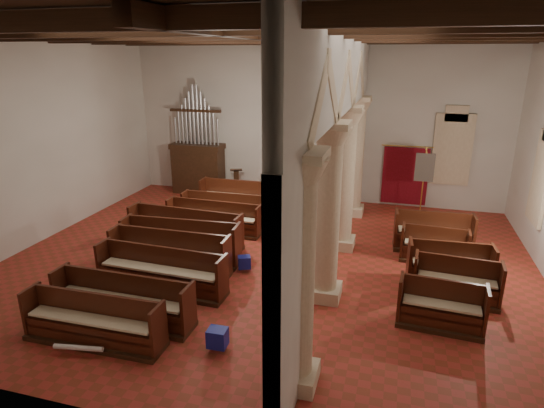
{
  "coord_description": "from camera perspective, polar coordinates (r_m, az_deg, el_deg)",
  "views": [
    {
      "loc": [
        3.16,
        -10.82,
        5.38
      ],
      "look_at": [
        -0.02,
        0.5,
        1.49
      ],
      "focal_mm": 30.0,
      "sensor_mm": 36.0,
      "label": 1
    }
  ],
  "objects": [
    {
      "name": "tube_heater_a",
      "position": [
        9.61,
        -23.13,
        -16.25
      ],
      "size": [
        0.97,
        0.25,
        0.1
      ],
      "primitive_type": "cylinder",
      "rotation": [
        0.0,
        1.57,
        0.16
      ],
      "color": "silver",
      "rests_on": "floor"
    },
    {
      "name": "hymnal_box_c",
      "position": [
        11.86,
        -3.5,
        -7.29
      ],
      "size": [
        0.4,
        0.37,
        0.32
      ],
      "primitive_type": "cube",
      "rotation": [
        0.0,
        0.0,
        0.42
      ],
      "color": "#153596",
      "rests_on": "floor"
    },
    {
      "name": "nave_pew_0",
      "position": [
        9.77,
        -21.41,
        -14.25
      ],
      "size": [
        2.86,
        0.7,
        1.0
      ],
      "rotation": [
        0.0,
        0.0,
        0.01
      ],
      "color": "#3A2012",
      "rests_on": "floor"
    },
    {
      "name": "nave_pew_7",
      "position": [
        15.14,
        -5.72,
        -1.26
      ],
      "size": [
        3.02,
        0.76,
        1.01
      ],
      "rotation": [
        0.0,
        0.0,
        0.03
      ],
      "color": "#3A2012",
      "rests_on": "floor"
    },
    {
      "name": "aisle_pew_2",
      "position": [
        11.94,
        21.33,
        -7.87
      ],
      "size": [
        2.0,
        0.84,
        1.08
      ],
      "rotation": [
        0.0,
        0.0,
        0.06
      ],
      "color": "#3A2012",
      "rests_on": "floor"
    },
    {
      "name": "window_back",
      "position": [
        17.2,
        21.66,
        6.37
      ],
      "size": [
        1.0,
        0.03,
        2.2
      ],
      "primitive_type": "cube",
      "color": "#35775E",
      "rests_on": "wall_back"
    },
    {
      "name": "nave_pew_5",
      "position": [
        13.55,
        -10.82,
        -3.76
      ],
      "size": [
        3.48,
        0.9,
        1.11
      ],
      "rotation": [
        0.0,
        0.0,
        -0.05
      ],
      "color": "#3A2012",
      "rests_on": "floor"
    },
    {
      "name": "aisle_pew_0",
      "position": [
        10.18,
        20.36,
        -12.61
      ],
      "size": [
        1.75,
        0.79,
        1.01
      ],
      "rotation": [
        0.0,
        0.0,
        -0.07
      ],
      "color": "#3A2012",
      "rests_on": "floor"
    },
    {
      "name": "wall_left",
      "position": [
        15.04,
        -27.38,
        7.18
      ],
      "size": [
        0.02,
        12.0,
        6.0
      ],
      "primitive_type": "cube",
      "color": "silver",
      "rests_on": "floor"
    },
    {
      "name": "lectern",
      "position": [
        18.07,
        -4.49,
        2.53
      ],
      "size": [
        0.56,
        0.59,
        1.16
      ],
      "rotation": [
        0.0,
        0.0,
        0.34
      ],
      "color": "#362311",
      "rests_on": "floor"
    },
    {
      "name": "nave_pew_1",
      "position": [
        10.24,
        -18.16,
        -12.18
      ],
      "size": [
        3.09,
        0.72,
        1.04
      ],
      "rotation": [
        0.0,
        0.0,
        -0.01
      ],
      "color": "#3A2012",
      "rests_on": "floor"
    },
    {
      "name": "ceiling_beams",
      "position": [
        11.28,
        -0.65,
        20.55
      ],
      "size": [
        13.8,
        11.8,
        0.3
      ],
      "primitive_type": null,
      "color": "#3A2012",
      "rests_on": "wall_back"
    },
    {
      "name": "processional_banner",
      "position": [
        15.59,
        18.19,
        0.39
      ],
      "size": [
        0.59,
        0.76,
        2.59
      ],
      "rotation": [
        0.0,
        0.0,
        0.03
      ],
      "color": "#3A2012",
      "rests_on": "floor"
    },
    {
      "name": "nave_pew_2",
      "position": [
        11.23,
        -13.71,
        -8.89
      ],
      "size": [
        3.24,
        0.82,
        1.06
      ],
      "rotation": [
        0.0,
        0.0,
        -0.04
      ],
      "color": "#3A2012",
      "rests_on": "floor"
    },
    {
      "name": "nave_pew_8",
      "position": [
        16.18,
        -3.56,
        0.24
      ],
      "size": [
        3.15,
        0.78,
        1.12
      ],
      "rotation": [
        0.0,
        0.0,
        0.01
      ],
      "color": "#3A2012",
      "rests_on": "floor"
    },
    {
      "name": "hymnal_box_b",
      "position": [
        10.45,
        -12.57,
        -11.41
      ],
      "size": [
        0.35,
        0.29,
        0.35
      ],
      "primitive_type": "cube",
      "rotation": [
        0.0,
        0.0,
        -0.02
      ],
      "color": "navy",
      "rests_on": "floor"
    },
    {
      "name": "nave_pew_6",
      "position": [
        14.48,
        -7.31,
        -2.28
      ],
      "size": [
        3.08,
        0.73,
        0.99
      ],
      "rotation": [
        0.0,
        0.0,
        -0.02
      ],
      "color": "#3A2012",
      "rests_on": "floor"
    },
    {
      "name": "floor",
      "position": [
        12.49,
        -0.56,
        -7.19
      ],
      "size": [
        14.0,
        14.0,
        0.0
      ],
      "primitive_type": "plane",
      "color": "#9E2C22",
      "rests_on": "ground"
    },
    {
      "name": "aisle_pew_4",
      "position": [
        13.82,
        19.51,
        -4.02
      ],
      "size": [
        2.2,
        0.85,
        1.11
      ],
      "rotation": [
        0.0,
        0.0,
        0.05
      ],
      "color": "#3A2012",
      "rests_on": "floor"
    },
    {
      "name": "hymnal_box_a",
      "position": [
        9.01,
        -6.86,
        -16.31
      ],
      "size": [
        0.37,
        0.31,
        0.36
      ],
      "primitive_type": "cube",
      "rotation": [
        0.0,
        0.0,
        0.03
      ],
      "color": "navy",
      "rests_on": "floor"
    },
    {
      "name": "dossal_curtain",
      "position": [
        17.27,
        16.34,
        3.44
      ],
      "size": [
        1.8,
        0.07,
        2.17
      ],
      "color": "maroon",
      "rests_on": "floor"
    },
    {
      "name": "nave_pew_3",
      "position": [
        12.02,
        -12.66,
        -6.82
      ],
      "size": [
        3.16,
        0.78,
        1.11
      ],
      "rotation": [
        0.0,
        0.0,
        0.01
      ],
      "color": "#3A2012",
      "rests_on": "floor"
    },
    {
      "name": "ceiling",
      "position": [
        11.29,
        -0.66,
        21.46
      ],
      "size": [
        14.0,
        14.0,
        0.0
      ],
      "primitive_type": "plane",
      "rotation": [
        3.14,
        0.0,
        0.0
      ],
      "color": "black",
      "rests_on": "wall_back"
    },
    {
      "name": "nave_pew_4",
      "position": [
        12.63,
        -11.32,
        -5.4
      ],
      "size": [
        3.28,
        0.96,
        1.14
      ],
      "rotation": [
        0.0,
        0.0,
        0.06
      ],
      "color": "#3A2012",
      "rests_on": "floor"
    },
    {
      "name": "pipe_organ",
      "position": [
        18.47,
        -9.29,
        5.54
      ],
      "size": [
        2.1,
        0.85,
        4.4
      ],
      "color": "#3A2012",
      "rests_on": "floor"
    },
    {
      "name": "tube_heater_b",
      "position": [
        10.2,
        -17.73,
        -13.45
      ],
      "size": [
        1.08,
        0.39,
        0.11
      ],
      "primitive_type": "cylinder",
      "rotation": [
        0.0,
        1.57,
        0.26
      ],
      "color": "white",
      "rests_on": "floor"
    },
    {
      "name": "wall_back",
      "position": [
        17.28,
        5.06,
        10.33
      ],
      "size": [
        14.0,
        0.02,
        6.0
      ],
      "primitive_type": "cube",
      "color": "silver",
      "rests_on": "floor"
    },
    {
      "name": "window_right_b",
      "position": [
        14.22,
        30.82,
        2.77
      ],
      "size": [
        0.03,
        1.0,
        2.2
      ],
      "primitive_type": "cube",
      "color": "#35775E",
      "rests_on": "wall_right"
    },
    {
      "name": "wall_front",
      "position": [
        6.24,
        -16.27,
        -4.88
      ],
      "size": [
        14.0,
        0.02,
        6.0
      ],
      "primitive_type": "cube",
      "color": "silver",
      "rests_on": "floor"
    },
    {
      "name": "arcade",
      "position": [
        11.06,
        8.48,
        8.66
      ],
      "size": [
        0.9,
        11.9,
        6.0
      ],
      "color": "beige",
      "rests_on": "floor"
    },
    {
      "name": "aisle_pew_1",
      "position": [
        11.33,
        22.05,
        -9.56
      ],
      "size": [
        1.93,
        0.8,
        1.01
      ],
      "rotation": [
        0.0,
        0.0,
        -0.07
      ],
      "color": "#3A2012",
      "rests_on": "floor"
    },
    {
      "name": "aisle_pew_3",
      "position": [
        13.09,
        19.61,
        -5.53
      ],
      "size": [
        1.78,
        0.74,
        0.97
      ],
      "rotation": [
        0.0,
        0.0,
        -0.05
      ],
      "color": "#3A2012",
      "rests_on": "floor"
    }
  ]
}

